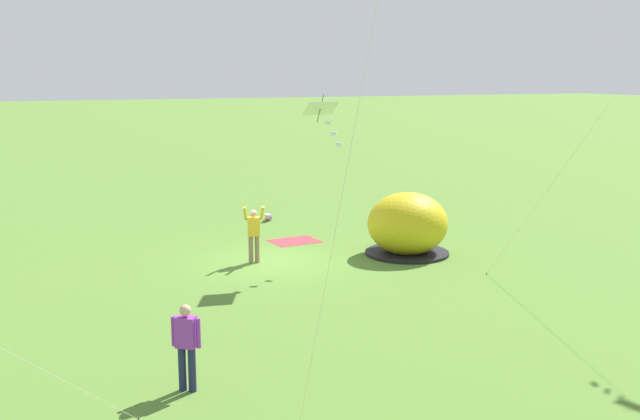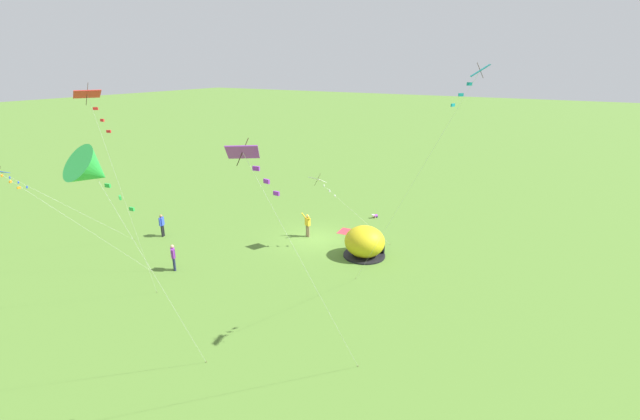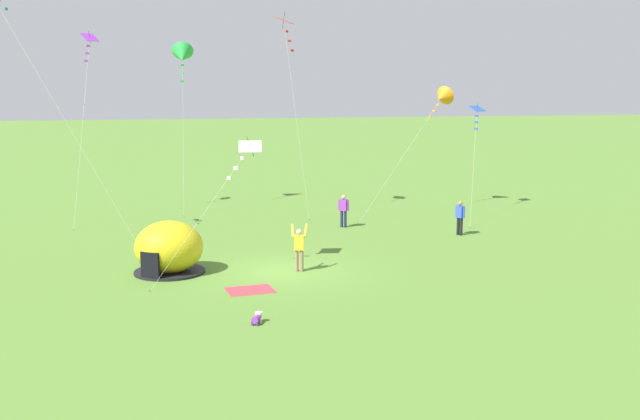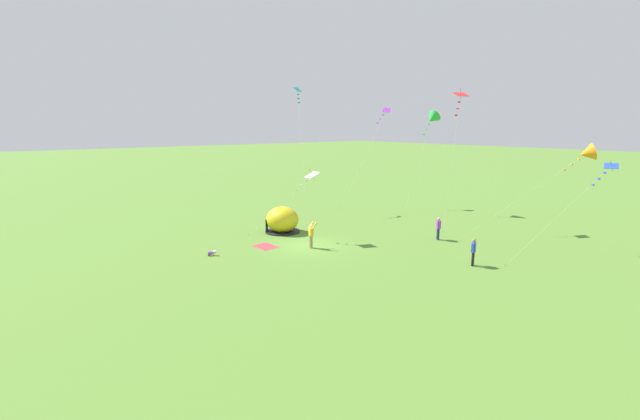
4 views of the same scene
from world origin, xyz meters
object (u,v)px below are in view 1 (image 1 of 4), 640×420
Objects in this scene: popup_tent at (408,225)px; person_flying_kite at (254,232)px; person_with_toddler at (186,343)px; kite_white at (324,115)px; toddler_crawling at (268,217)px.

popup_tent is 1.49× the size of person_flying_kite.
person_flying_kite is at bearing -115.82° from person_with_toddler.
kite_white reaches higher than person_with_toddler.
popup_tent is 0.52× the size of kite_white.
popup_tent is 12.25m from person_with_toddler.
kite_white reaches higher than popup_tent.
person_flying_kite is at bearing -34.89° from kite_white.
kite_white is (0.83, 7.59, 4.57)m from toddler_crawling.
toddler_crawling is 0.10× the size of kite_white.
kite_white is (3.22, 0.35, 3.75)m from popup_tent.
person_flying_kite is at bearing -10.63° from popup_tent.
person_flying_kite is (5.08, -0.95, 0.00)m from popup_tent.
person_with_toddler is (6.97, 15.15, 0.79)m from toddler_crawling.
kite_white is (-1.86, 1.30, 3.75)m from person_flying_kite.
popup_tent is 7.68m from toddler_crawling.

